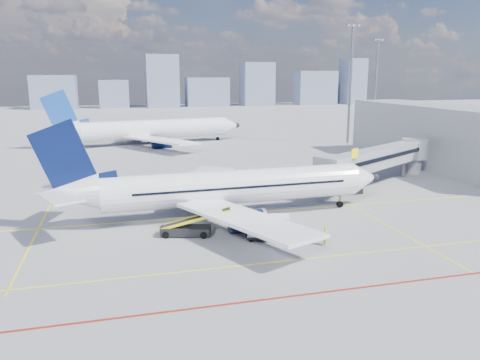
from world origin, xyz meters
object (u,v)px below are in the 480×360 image
Objects in this scene: belt_loader at (187,228)px; ramp_worker at (325,236)px; second_aircraft at (148,130)px; cargo_dolly at (268,227)px; baggage_tug at (288,232)px; main_aircraft at (221,188)px.

belt_loader is 12.84m from ramp_worker.
cargo_dolly is at bearing -93.82° from second_aircraft.
second_aircraft is at bearing 99.80° from baggage_tug.
second_aircraft is (-3.77, 57.05, -0.01)m from main_aircraft.
second_aircraft reaches higher than cargo_dolly.
main_aircraft is 19.02× the size of baggage_tug.
baggage_tug is at bearing -92.17° from second_aircraft.
ramp_worker is (7.21, -10.44, -2.35)m from main_aircraft.
main_aircraft reaches higher than baggage_tug.
belt_loader reaches higher than cargo_dolly.
main_aircraft is 21.31× the size of ramp_worker.
baggage_tug is 0.29× the size of belt_loader.
second_aircraft is 65.15m from cargo_dolly.
baggage_tug is 9.51m from belt_loader.
ramp_worker is (10.98, -67.50, -2.34)m from second_aircraft.
main_aircraft is 0.87× the size of second_aircraft.
main_aircraft is 8.45m from cargo_dolly.
second_aircraft reaches higher than ramp_worker.
cargo_dolly is 5.24m from ramp_worker.
ramp_worker is at bearing -56.84° from main_aircraft.
second_aircraft reaches higher than belt_loader.
cargo_dolly is 7.67m from belt_loader.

